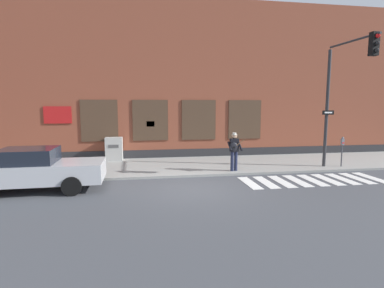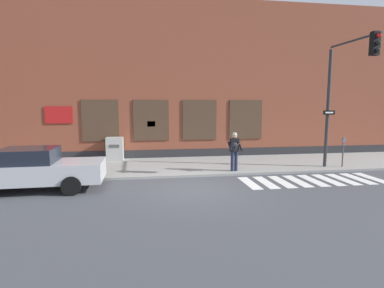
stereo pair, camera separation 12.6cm
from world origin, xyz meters
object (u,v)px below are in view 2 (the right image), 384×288
traffic_light (344,83)px  utility_box (115,149)px  red_car (35,169)px  busker (234,149)px  parking_meter (343,147)px

traffic_light → utility_box: 11.60m
red_car → busker: size_ratio=2.68×
busker → parking_meter: bearing=1.4°
traffic_light → utility_box: size_ratio=4.60×
red_car → utility_box: bearing=66.3°
busker → utility_box: busker is taller
red_car → busker: busker is taller
parking_meter → traffic_light: bearing=-131.7°
red_car → busker: (7.83, 1.55, 0.32)m
busker → parking_meter: (5.44, 0.13, -0.04)m
traffic_light → parking_meter: 3.16m
busker → utility_box: 6.65m
busker → utility_box: size_ratio=1.40×
red_car → parking_meter: size_ratio=3.23×
parking_meter → red_car: bearing=-172.8°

